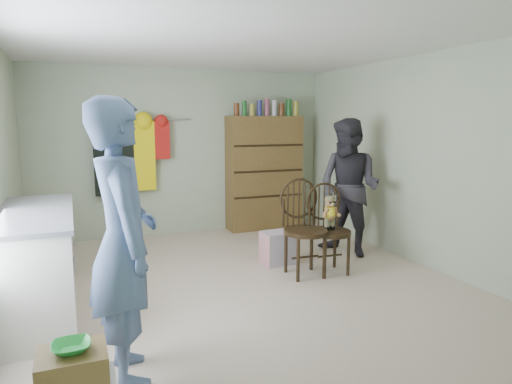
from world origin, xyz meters
name	(u,v)px	position (x,y,z in m)	size (l,w,h in m)	color
ground_plane	(241,284)	(0.00, 0.00, 0.00)	(5.00, 5.00, 0.00)	beige
room_walls	(224,134)	(0.00, 0.53, 1.58)	(5.00, 5.00, 5.00)	#B3C0A1
counter	(37,262)	(-1.95, 0.00, 0.47)	(0.64, 1.86, 0.94)	silver
bowl	(71,347)	(-1.68, -1.92, 0.54)	(0.20, 0.20, 0.05)	green
chair_front	(328,222)	(1.06, 0.00, 0.58)	(0.48, 0.48, 1.02)	#342412
chair_far	(303,224)	(0.76, 0.04, 0.58)	(0.50, 0.50, 1.09)	#342412
striped_bag	(278,248)	(0.65, 0.48, 0.20)	(0.38, 0.29, 0.40)	#E57273
person_left	(123,242)	(-1.33, -1.37, 0.94)	(0.68, 0.45, 1.88)	#4B608B
person_right	(349,188)	(1.67, 0.51, 0.88)	(0.86, 0.67, 1.76)	#2D2B33
dresser	(264,172)	(1.25, 2.30, 0.92)	(1.20, 0.39, 2.07)	brown
coat_rack	(130,154)	(-0.83, 2.38, 1.25)	(1.42, 0.12, 1.09)	#99999E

